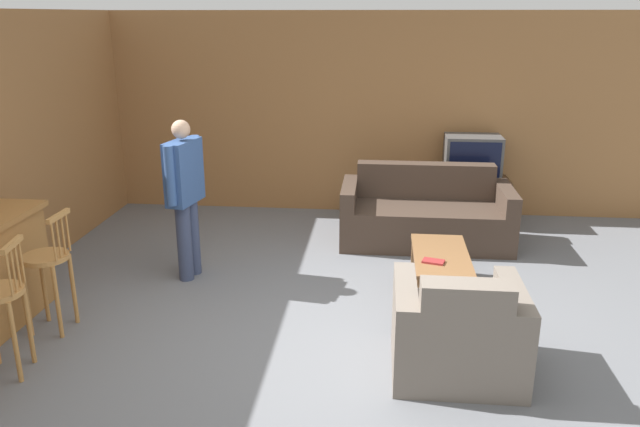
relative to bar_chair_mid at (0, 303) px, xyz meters
name	(u,v)px	position (x,y,z in m)	size (l,w,h in m)	color
ground_plane	(328,346)	(2.32, 0.61, -0.57)	(24.00, 24.00, 0.00)	slate
wall_back	(352,114)	(2.32, 4.33, 0.73)	(9.40, 0.08, 2.60)	#9E6B3D
wall_left	(21,146)	(-0.87, 1.97, 0.73)	(0.08, 8.72, 2.60)	#9E6B3D
bar_chair_mid	(0,303)	(0.00, 0.00, 0.00)	(0.43, 0.43, 1.03)	#B77F42
bar_chair_far	(48,267)	(0.00, 0.68, 0.00)	(0.38, 0.38, 1.03)	#B77F42
couch_far	(425,216)	(3.24, 3.15, -0.25)	(1.94, 0.92, 0.87)	#423328
armchair_near	(458,334)	(3.30, 0.33, -0.25)	(0.94, 0.87, 0.85)	#70665B
coffee_table	(441,260)	(3.29, 1.72, -0.23)	(0.52, 1.10, 0.40)	brown
tv_unit	(469,200)	(3.85, 3.97, -0.28)	(0.96, 0.50, 0.57)	#513823
tv	(472,157)	(3.85, 3.97, 0.27)	(0.69, 0.48, 0.55)	#4C4C4C
book_on_table	(433,261)	(3.20, 1.50, -0.16)	(0.22, 0.17, 0.02)	maroon
person_by_window	(185,192)	(0.80, 1.89, 0.33)	(0.28, 0.61, 1.60)	#384260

